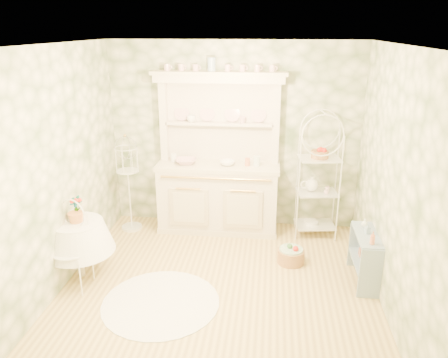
# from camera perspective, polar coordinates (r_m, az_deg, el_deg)

# --- Properties ---
(floor) EXTENTS (3.60, 3.60, 0.00)m
(floor) POSITION_cam_1_polar(r_m,az_deg,el_deg) (5.25, -0.62, -13.77)
(floor) COLOR #D4B86D
(floor) RESTS_ON ground
(ceiling) EXTENTS (3.60, 3.60, 0.00)m
(ceiling) POSITION_cam_1_polar(r_m,az_deg,el_deg) (4.40, -0.75, 17.15)
(ceiling) COLOR white
(ceiling) RESTS_ON floor
(wall_left) EXTENTS (3.60, 3.60, 0.00)m
(wall_left) POSITION_cam_1_polar(r_m,az_deg,el_deg) (5.18, -20.86, 1.00)
(wall_left) COLOR #EEE5CB
(wall_left) RESTS_ON floor
(wall_right) EXTENTS (3.60, 3.60, 0.00)m
(wall_right) POSITION_cam_1_polar(r_m,az_deg,el_deg) (4.79, 21.22, -0.50)
(wall_right) COLOR #EEE5CB
(wall_right) RESTS_ON floor
(wall_back) EXTENTS (3.60, 3.60, 0.00)m
(wall_back) POSITION_cam_1_polar(r_m,az_deg,el_deg) (6.37, 1.30, 5.56)
(wall_back) COLOR #EEE5CB
(wall_back) RESTS_ON floor
(wall_front) EXTENTS (3.60, 3.60, 0.00)m
(wall_front) POSITION_cam_1_polar(r_m,az_deg,el_deg) (3.03, -4.91, -10.82)
(wall_front) COLOR #EEE5CB
(wall_front) RESTS_ON floor
(kitchen_dresser) EXTENTS (1.87, 0.61, 2.29)m
(kitchen_dresser) POSITION_cam_1_polar(r_m,az_deg,el_deg) (6.18, -0.80, 3.14)
(kitchen_dresser) COLOR silver
(kitchen_dresser) RESTS_ON floor
(bakers_rack) EXTENTS (0.56, 0.44, 1.66)m
(bakers_rack) POSITION_cam_1_polar(r_m,az_deg,el_deg) (6.24, 12.16, -0.17)
(bakers_rack) COLOR white
(bakers_rack) RESTS_ON floor
(side_shelf) EXTENTS (0.35, 0.72, 0.60)m
(side_shelf) POSITION_cam_1_polar(r_m,az_deg,el_deg) (5.45, 17.88, -9.84)
(side_shelf) COLOR #859CB0
(side_shelf) RESTS_ON floor
(round_table) EXTENTS (0.96, 0.96, 0.79)m
(round_table) POSITION_cam_1_polar(r_m,az_deg,el_deg) (5.52, -18.35, -8.33)
(round_table) COLOR white
(round_table) RESTS_ON floor
(cafe_chair) EXTENTS (0.57, 0.57, 1.00)m
(cafe_chair) POSITION_cam_1_polar(r_m,az_deg,el_deg) (5.29, -19.51, -8.50)
(cafe_chair) COLOR white
(cafe_chair) RESTS_ON floor
(birdcage_stand) EXTENTS (0.38, 0.38, 1.52)m
(birdcage_stand) POSITION_cam_1_polar(r_m,az_deg,el_deg) (6.45, -12.38, -0.23)
(birdcage_stand) COLOR white
(birdcage_stand) RESTS_ON floor
(floor_basket) EXTENTS (0.38, 0.38, 0.23)m
(floor_basket) POSITION_cam_1_polar(r_m,az_deg,el_deg) (5.71, 8.73, -9.71)
(floor_basket) COLOR #AF7D4B
(floor_basket) RESTS_ON floor
(lace_rug) EXTENTS (1.39, 1.39, 0.01)m
(lace_rug) POSITION_cam_1_polar(r_m,az_deg,el_deg) (5.02, -8.26, -15.67)
(lace_rug) COLOR white
(lace_rug) RESTS_ON floor
(bowl_floral) EXTENTS (0.33, 0.33, 0.07)m
(bowl_floral) POSITION_cam_1_polar(r_m,az_deg,el_deg) (6.26, -4.99, 2.06)
(bowl_floral) COLOR white
(bowl_floral) RESTS_ON kitchen_dresser
(bowl_white) EXTENTS (0.26, 0.26, 0.07)m
(bowl_white) POSITION_cam_1_polar(r_m,az_deg,el_deg) (6.17, 0.45, 1.88)
(bowl_white) COLOR white
(bowl_white) RESTS_ON kitchen_dresser
(cup_left) EXTENTS (0.14, 0.14, 0.10)m
(cup_left) POSITION_cam_1_polar(r_m,az_deg,el_deg) (6.26, -4.30, 7.69)
(cup_left) COLOR white
(cup_left) RESTS_ON kitchen_dresser
(cup_right) EXTENTS (0.10, 0.10, 0.09)m
(cup_right) POSITION_cam_1_polar(r_m,az_deg,el_deg) (6.19, 2.46, 7.59)
(cup_right) COLOR white
(cup_right) RESTS_ON kitchen_dresser
(potted_geranium) EXTENTS (0.18, 0.15, 0.30)m
(potted_geranium) POSITION_cam_1_polar(r_m,az_deg,el_deg) (5.37, -18.66, -3.81)
(potted_geranium) COLOR #3F7238
(potted_geranium) RESTS_ON round_table
(bottle_amber) EXTENTS (0.07, 0.07, 0.15)m
(bottle_amber) POSITION_cam_1_polar(r_m,az_deg,el_deg) (5.06, 18.84, -7.39)
(bottle_amber) COLOR #D0754E
(bottle_amber) RESTS_ON side_shelf
(bottle_blue) EXTENTS (0.07, 0.07, 0.12)m
(bottle_blue) POSITION_cam_1_polar(r_m,az_deg,el_deg) (5.31, 18.22, -6.36)
(bottle_blue) COLOR #90ABC4
(bottle_blue) RESTS_ON side_shelf
(bottle_glass) EXTENTS (0.10, 0.10, 0.11)m
(bottle_glass) POSITION_cam_1_polar(r_m,az_deg,el_deg) (5.46, 17.88, -5.66)
(bottle_glass) COLOR silver
(bottle_glass) RESTS_ON side_shelf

